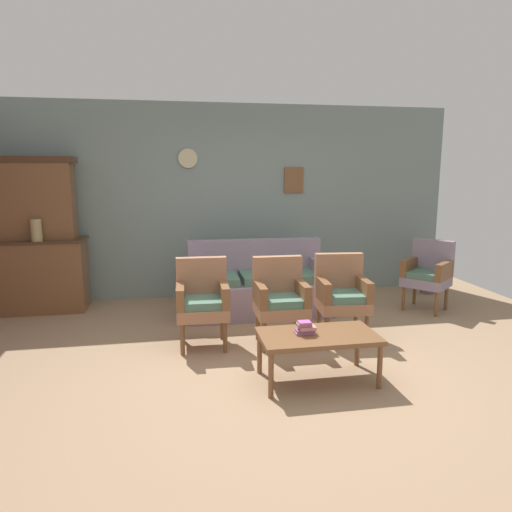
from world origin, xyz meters
TOP-DOWN VIEW (x-y plane):
  - ground_plane at (0.00, 0.00)m, footprint 7.68×7.68m
  - wall_back_with_decor at (0.00, 2.63)m, footprint 6.40×0.09m
  - side_cabinet at (-2.52, 2.25)m, footprint 1.16×0.55m
  - cabinet_upper_hutch at (-2.52, 2.33)m, footprint 0.99×0.38m
  - vase_on_cabinet at (-2.48, 2.08)m, footprint 0.13×0.13m
  - floral_couch at (0.21, 1.67)m, footprint 1.76×0.82m
  - armchair_row_middle at (-0.57, 0.63)m, footprint 0.54×0.51m
  - armchair_by_doorway at (0.23, 0.55)m, footprint 0.53×0.50m
  - armchair_near_cabinet at (0.92, 0.60)m, footprint 0.56×0.53m
  - wingback_chair_by_fireplace at (2.38, 1.39)m, footprint 0.71×0.71m
  - coffee_table at (0.34, -0.38)m, footprint 1.00×0.56m
  - book_stack_on_table at (0.23, -0.36)m, footprint 0.17×0.12m
  - floor_vase_by_wall at (2.85, 2.15)m, footprint 0.21×0.21m

SIDE VIEW (x-z plane):
  - ground_plane at x=0.00m, z-range 0.00..0.00m
  - floral_couch at x=0.21m, z-range -0.12..0.78m
  - floor_vase_by_wall at x=2.85m, z-range 0.00..0.73m
  - coffee_table at x=0.34m, z-range 0.17..0.59m
  - side_cabinet at x=-2.52m, z-range 0.00..0.93m
  - book_stack_on_table at x=0.23m, z-range 0.41..0.53m
  - armchair_row_middle at x=-0.57m, z-range 0.05..0.95m
  - armchair_by_doorway at x=0.23m, z-range 0.05..0.95m
  - armchair_near_cabinet at x=0.92m, z-range 0.05..0.95m
  - wingback_chair_by_fireplace at x=2.38m, z-range 0.05..0.95m
  - vase_on_cabinet at x=-2.48m, z-range 0.93..1.21m
  - wall_back_with_decor at x=0.00m, z-range 0.00..2.70m
  - cabinet_upper_hutch at x=-2.52m, z-range 0.94..1.97m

